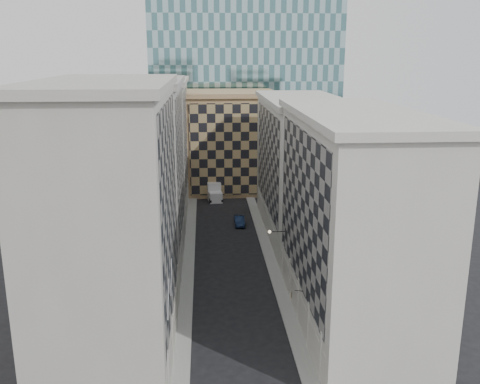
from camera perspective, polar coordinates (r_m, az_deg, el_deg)
name	(u,v)px	position (r m, az deg, el deg)	size (l,w,h in m)	color
sidewalk_west	(188,264)	(67.90, -5.53, -7.67)	(1.50, 100.00, 0.15)	gray
sidewalk_east	(271,262)	(68.36, 3.37, -7.46)	(1.50, 100.00, 0.15)	gray
bldg_left_a	(113,223)	(46.64, -13.44, -3.19)	(10.80, 22.80, 23.70)	#A39F93
bldg_left_b	(141,172)	(67.82, -10.46, 2.10)	(10.80, 22.80, 22.70)	gray
bldg_left_c	(156,146)	(89.41, -8.91, 4.86)	(10.80, 22.80, 21.70)	#A39F93
bldg_right_a	(351,220)	(52.12, 11.77, -2.93)	(10.80, 26.80, 20.70)	beige
bldg_right_b	(301,166)	(77.73, 6.51, 2.73)	(10.80, 28.80, 19.70)	beige
tan_block	(230,141)	(102.13, -1.03, 5.45)	(16.80, 14.80, 18.80)	tan
church_tower	(217,47)	(114.83, -2.47, 15.24)	(7.20, 7.20, 51.50)	#2A2521
flagpoles_left	(170,287)	(42.78, -7.52, -10.06)	(0.10, 6.33, 2.33)	gray
bracket_lamp	(271,232)	(60.53, 3.35, -4.25)	(1.98, 0.36, 0.36)	black
box_truck	(214,192)	(96.64, -2.80, 0.02)	(3.01, 6.01, 3.17)	white
dark_car	(239,221)	(82.35, -0.07, -3.08)	(1.47, 4.22, 1.39)	#0F1C39
shop_sign	(292,295)	(51.14, 5.56, -10.85)	(1.25, 0.70, 0.80)	black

